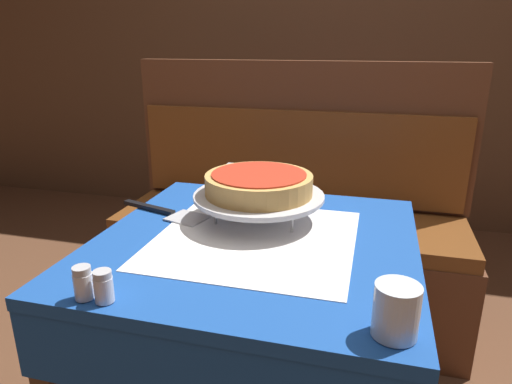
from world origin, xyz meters
The scene contains 12 objects.
dining_table_front centered at (0.00, 0.00, 0.62)m, with size 0.81×0.81×0.74m.
dining_table_rear centered at (0.03, 1.71, 0.62)m, with size 0.63×0.63×0.73m.
booth_bench centered at (-0.06, 0.81, 0.34)m, with size 1.51×0.49×1.14m.
back_wall_panel centered at (0.00, 2.11, 1.20)m, with size 6.00×0.04×2.40m, color brown.
pizza_pan_stand centered at (-0.02, 0.12, 0.80)m, with size 0.36×0.36×0.08m.
deep_dish_pizza centered at (-0.02, 0.12, 0.84)m, with size 0.30×0.30×0.06m.
pizza_server centered at (-0.30, 0.10, 0.74)m, with size 0.30×0.14×0.01m.
water_glass_near centered at (0.34, -0.33, 0.78)m, with size 0.08×0.08×0.09m.
salt_shaker centered at (-0.25, -0.36, 0.77)m, with size 0.04×0.04×0.07m.
pepper_shaker centered at (-0.20, -0.36, 0.77)m, with size 0.04×0.04×0.06m.
napkin_holder centered at (-0.15, 0.36, 0.78)m, with size 0.10×0.05×0.09m.
condiment_caddy centered at (-0.04, 1.77, 0.78)m, with size 0.11×0.11×0.17m.
Camera 1 is at (0.28, -1.04, 1.21)m, focal length 32.00 mm.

